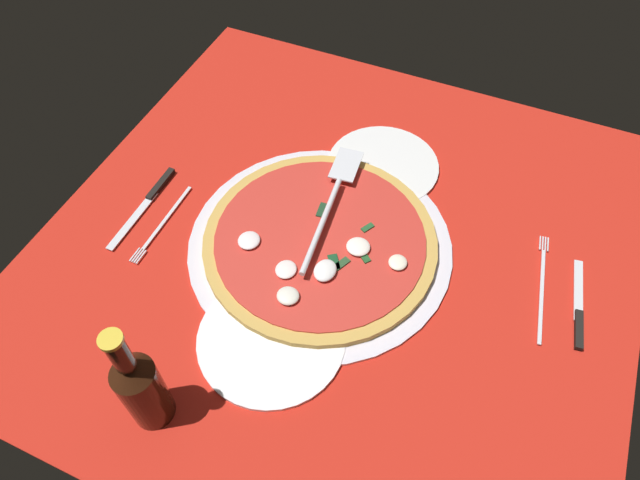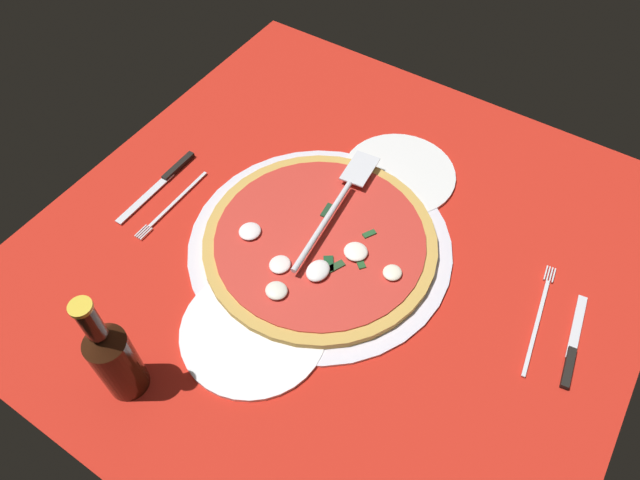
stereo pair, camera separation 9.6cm
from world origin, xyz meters
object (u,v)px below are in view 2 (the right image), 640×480
pizza (320,241)px  place_setting_far (168,193)px  place_setting_near (555,335)px  beer_bottle (114,358)px  dinner_plate_right (399,174)px  pizza_server (337,203)px  dinner_plate_left (254,330)px

pizza → place_setting_far: (-5.04, 30.33, -1.35)cm
pizza → place_setting_near: 40.33cm
place_setting_near → beer_bottle: beer_bottle is taller
dinner_plate_right → pizza_server: 16.35cm
dinner_plate_left → pizza_server: 26.72cm
dinner_plate_right → place_setting_far: bearing=129.0°
dinner_plate_right → place_setting_far: 43.55cm
dinner_plate_right → pizza_server: pizza_server is taller
pizza → place_setting_near: bearing=-82.2°
dinner_plate_right → pizza: pizza is taller
dinner_plate_right → beer_bottle: 60.48cm
dinner_plate_left → beer_bottle: (-16.67, 10.24, 8.20)cm
beer_bottle → place_setting_far: bearing=33.3°
pizza → beer_bottle: (-36.02, 9.96, 7.00)cm
place_setting_near → place_setting_far: 71.04cm
dinner_plate_right → pizza_server: (-15.28, 4.44, 3.73)cm
dinner_plate_left → beer_bottle: size_ratio=1.02×
dinner_plate_right → beer_bottle: bearing=167.0°
dinner_plate_left → dinner_plate_right: same height
pizza_server → place_setting_far: bearing=106.4°
dinner_plate_left → place_setting_far: bearing=64.9°
pizza_server → beer_bottle: size_ratio=1.30×
pizza → pizza_server: 7.58cm
dinner_plate_left → dinner_plate_right: (41.72, -3.24, 0.00)cm
pizza_server → place_setting_near: bearing=-98.3°
dinner_plate_left → pizza: pizza is taller
dinner_plate_right → pizza: size_ratio=0.53×
dinner_plate_left → dinner_plate_right: size_ratio=1.08×
dinner_plate_left → pizza_server: bearing=2.6°
dinner_plate_left → place_setting_far: place_setting_far is taller
pizza → place_setting_far: pizza is taller
pizza_server → beer_bottle: 44.27cm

